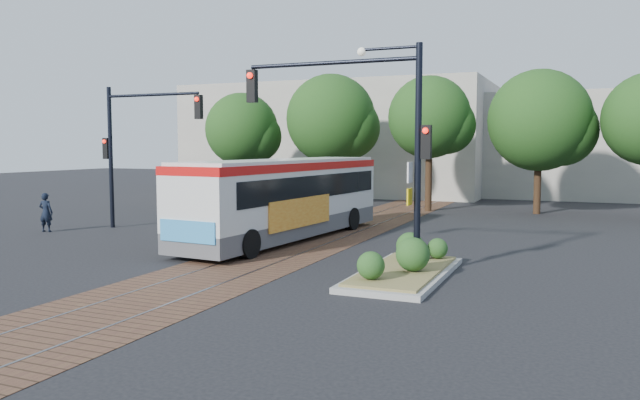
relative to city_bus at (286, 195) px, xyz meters
The scene contains 10 objects.
ground 4.37m from the city_bus, 74.22° to the right, with size 120.00×120.00×0.00m, color black.
trackbed 2.00m from the city_bus, ahead, with size 3.60×40.00×0.02m.
tree_row 13.13m from the city_bus, 79.57° to the left, with size 26.40×5.60×7.67m.
warehouses 24.96m from the city_bus, 88.68° to the left, with size 40.00×13.00×8.00m.
city_bus is the anchor object (origin of this frame).
traffic_island 7.73m from the city_bus, 38.94° to the right, with size 2.20×5.20×1.13m.
signal_pole_main 7.26m from the city_bus, 43.41° to the right, with size 5.49×0.46×6.00m.
signal_pole_left 7.59m from the city_bus, behind, with size 4.99×0.34×6.00m.
officer 10.18m from the city_bus, 168.37° to the right, with size 0.59×0.38×1.60m, color black.
parked_car 13.30m from the city_bus, 126.10° to the left, with size 1.88×4.63×1.34m, color black.
Camera 1 is at (9.17, -17.10, 3.52)m, focal length 35.00 mm.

